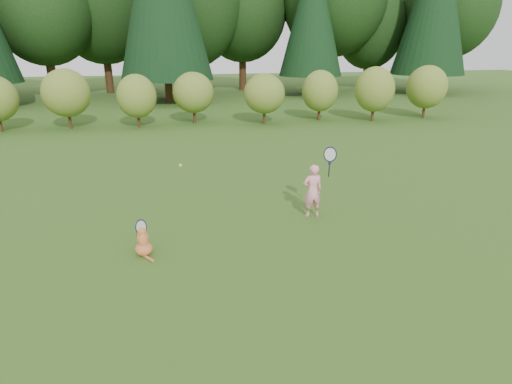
{
  "coord_description": "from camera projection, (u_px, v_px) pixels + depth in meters",
  "views": [
    {
      "loc": [
        -1.75,
        -7.73,
        3.74
      ],
      "look_at": [
        0.2,
        0.8,
        0.7
      ],
      "focal_mm": 30.0,
      "sensor_mm": 36.0,
      "label": 1
    }
  ],
  "objects": [
    {
      "name": "ground",
      "position": [
        255.0,
        238.0,
        8.71
      ],
      "size": [
        100.0,
        100.0,
        0.0
      ],
      "primitive_type": "plane",
      "color": "#2E5818",
      "rests_on": "ground"
    },
    {
      "name": "cat",
      "position": [
        143.0,
        240.0,
        7.95
      ],
      "size": [
        0.41,
        0.76,
        0.74
      ],
      "rotation": [
        0.0,
        0.0,
        0.1
      ],
      "color": "#B44D22",
      "rests_on": "ground"
    },
    {
      "name": "child",
      "position": [
        313.0,
        190.0,
        9.6
      ],
      "size": [
        0.69,
        0.42,
        1.83
      ],
      "rotation": [
        0.0,
        0.0,
        3.13
      ],
      "color": "pink",
      "rests_on": "ground"
    },
    {
      "name": "shrub_row",
      "position": [
        194.0,
        96.0,
        20.23
      ],
      "size": [
        28.0,
        3.0,
        2.8
      ],
      "primitive_type": null,
      "color": "#5B7023",
      "rests_on": "ground"
    },
    {
      "name": "tennis_ball",
      "position": [
        180.0,
        165.0,
        9.82
      ],
      "size": [
        0.08,
        0.08,
        0.08
      ],
      "color": "#B8EC1B",
      "rests_on": "ground"
    }
  ]
}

